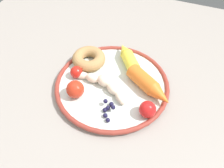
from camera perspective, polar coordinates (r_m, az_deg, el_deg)
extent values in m
cube|color=gray|center=(0.63, -1.12, -1.91)|extent=(1.07, 1.00, 0.03)
cube|color=gray|center=(1.33, -12.96, 7.91)|extent=(0.05, 0.05, 0.70)
cylinder|color=silver|center=(0.61, 0.00, -0.37)|extent=(0.28, 0.28, 0.01)
torus|color=maroon|center=(0.61, 0.00, 0.00)|extent=(0.29, 0.29, 0.01)
ellipsoid|color=beige|center=(0.57, 2.04, -3.46)|extent=(0.04, 0.04, 0.02)
ellipsoid|color=beige|center=(0.58, 0.25, -1.19)|extent=(0.05, 0.04, 0.02)
ellipsoid|color=beige|center=(0.59, -2.02, 0.60)|extent=(0.05, 0.04, 0.03)
ellipsoid|color=beige|center=(0.61, -4.63, 1.54)|extent=(0.04, 0.03, 0.02)
ellipsoid|color=beige|center=(0.62, -7.44, 1.95)|extent=(0.04, 0.03, 0.02)
cylinder|color=orange|center=(0.60, 7.34, 1.13)|extent=(0.09, 0.08, 0.04)
cone|color=orange|center=(0.57, 11.72, -2.88)|extent=(0.07, 0.06, 0.04)
cylinder|color=yellow|center=(0.64, 4.46, 5.43)|extent=(0.06, 0.07, 0.03)
cone|color=yellow|center=(0.68, 3.03, 8.29)|extent=(0.05, 0.05, 0.03)
torus|color=#A9804E|center=(0.66, -5.62, 6.10)|extent=(0.11, 0.11, 0.03)
sphere|color=#191638|center=(0.54, -1.01, -8.71)|extent=(0.01, 0.01, 0.01)
sphere|color=#191638|center=(0.56, -0.98, -5.80)|extent=(0.01, 0.01, 0.01)
sphere|color=#191638|center=(0.54, -1.64, -7.62)|extent=(0.01, 0.01, 0.01)
sphere|color=#191638|center=(0.55, -1.76, -6.30)|extent=(0.01, 0.01, 0.01)
sphere|color=#191638|center=(0.56, -0.15, -4.90)|extent=(0.01, 0.01, 0.01)
sphere|color=#191638|center=(0.55, 0.29, -5.65)|extent=(0.01, 0.01, 0.01)
sphere|color=#191638|center=(0.56, -1.58, -4.17)|extent=(0.01, 0.01, 0.01)
sphere|color=red|center=(0.62, -8.79, 2.59)|extent=(0.03, 0.03, 0.03)
sphere|color=red|center=(0.58, -8.85, -1.27)|extent=(0.04, 0.04, 0.04)
sphere|color=red|center=(0.54, 8.56, -6.08)|extent=(0.04, 0.04, 0.04)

